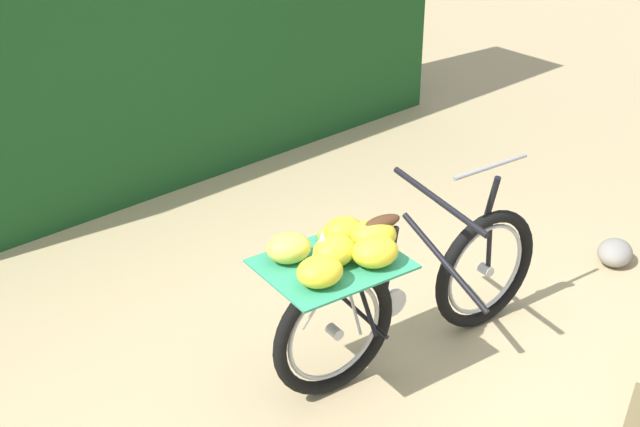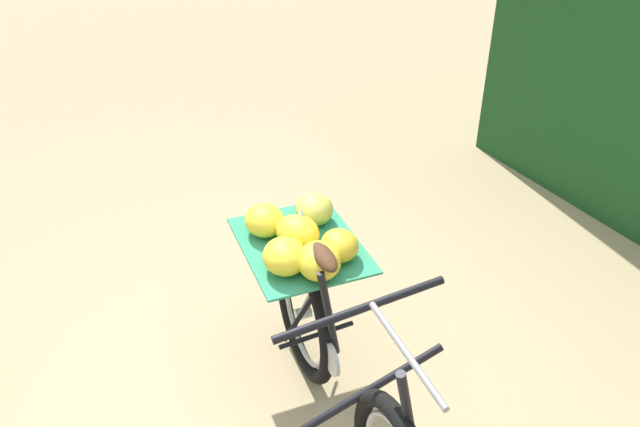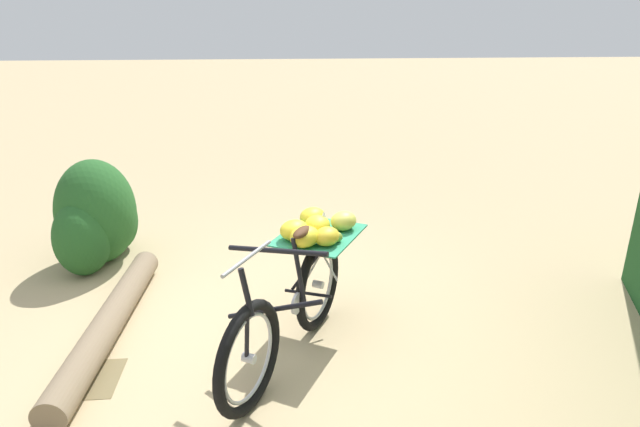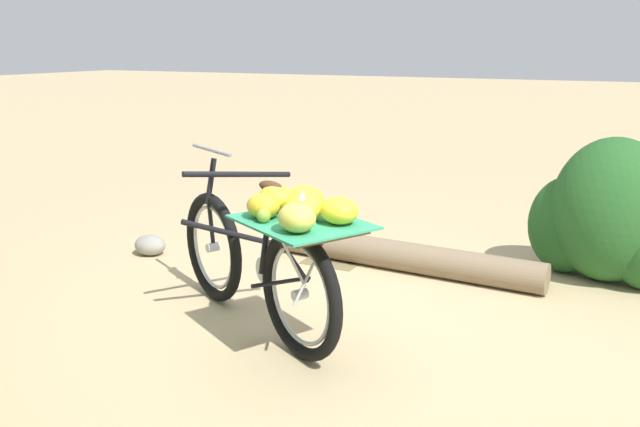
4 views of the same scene
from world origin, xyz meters
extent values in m
plane|color=tan|center=(0.00, 0.00, 0.00)|extent=(60.00, 60.00, 0.00)
cube|color=#19471E|center=(-1.75, -2.72, 1.24)|extent=(4.96, 2.66, 2.48)
torus|color=black|center=(-0.76, 0.21, 0.36)|extent=(0.67, 0.41, 0.73)
torus|color=#B7B7BC|center=(-0.76, 0.21, 0.36)|extent=(0.51, 0.29, 0.57)
cylinder|color=#B7B7BC|center=(-0.76, 0.21, 0.36)|extent=(0.09, 0.10, 0.06)
torus|color=black|center=(0.17, -0.29, 0.36)|extent=(0.67, 0.41, 0.73)
torus|color=#B7B7BC|center=(0.17, -0.29, 0.36)|extent=(0.51, 0.29, 0.57)
cylinder|color=#B7B7BC|center=(0.17, -0.29, 0.36)|extent=(0.09, 0.10, 0.06)
cylinder|color=black|center=(-0.47, 0.06, 0.53)|extent=(0.37, 0.63, 0.30)
cylinder|color=black|center=(-0.41, 0.03, 0.92)|extent=(0.37, 0.64, 0.11)
cylinder|color=black|center=(-0.13, -0.12, 0.64)|extent=(0.08, 0.12, 0.49)
cylinder|color=black|center=(0.00, -0.20, 0.38)|extent=(0.20, 0.35, 0.05)
cylinder|color=black|center=(0.03, -0.21, 0.59)|extent=(0.17, 0.29, 0.47)
cylinder|color=black|center=(-0.77, 0.22, 0.52)|extent=(0.05, 0.06, 0.30)
cylinder|color=black|center=(-0.75, 0.21, 0.81)|extent=(0.08, 0.10, 0.30)
cylinder|color=gray|center=(-0.72, 0.20, 1.02)|extent=(0.47, 0.27, 0.02)
ellipsoid|color=#4C2D19|center=(-0.08, -0.15, 0.91)|extent=(0.24, 0.18, 0.06)
cylinder|color=#B7B7BC|center=(-0.17, -0.10, 0.40)|extent=(0.15, 0.09, 0.16)
cylinder|color=#B7B7BC|center=(0.08, -0.24, 0.56)|extent=(0.11, 0.19, 0.39)
cylinder|color=#B7B7BC|center=(0.27, -0.34, 0.56)|extent=(0.13, 0.22, 0.39)
cube|color=brown|center=(0.18, -0.30, 0.76)|extent=(0.74, 0.67, 0.02)
cube|color=#33936B|center=(0.18, -0.30, 0.78)|extent=(0.86, 0.80, 0.01)
ellipsoid|color=gold|center=(-0.02, -0.33, 0.85)|extent=(0.27, 0.26, 0.13)
ellipsoid|color=#CCC64C|center=(0.26, -0.49, 0.85)|extent=(0.29, 0.29, 0.14)
ellipsoid|color=yellow|center=(0.19, -0.28, 0.85)|extent=(0.25, 0.23, 0.15)
ellipsoid|color=yellow|center=(-0.03, -0.17, 0.86)|extent=(0.30, 0.30, 0.15)
ellipsoid|color=yellow|center=(0.11, -0.10, 0.85)|extent=(0.31, 0.30, 0.14)
ellipsoid|color=yellow|center=(0.38, -0.26, 0.85)|extent=(0.29, 0.29, 0.14)
sphere|color=#8CAD38|center=(0.15, -0.32, 0.82)|extent=(0.08, 0.08, 0.08)
sphere|color=#8CAD38|center=(0.03, -0.42, 0.82)|extent=(0.08, 0.08, 0.08)
cone|color=white|center=(0.21, -0.33, 0.87)|extent=(0.19, 0.19, 0.17)
ellipsoid|color=gray|center=(-1.79, 0.78, 0.08)|extent=(0.26, 0.22, 0.17)
camera|label=1|loc=(3.43, 1.29, 2.99)|focal=49.21mm
camera|label=2|loc=(-1.51, 1.58, 2.57)|focal=36.59mm
camera|label=3|loc=(-3.55, 0.02, 2.32)|focal=30.09mm
camera|label=4|loc=(1.76, -3.25, 1.68)|focal=37.42mm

